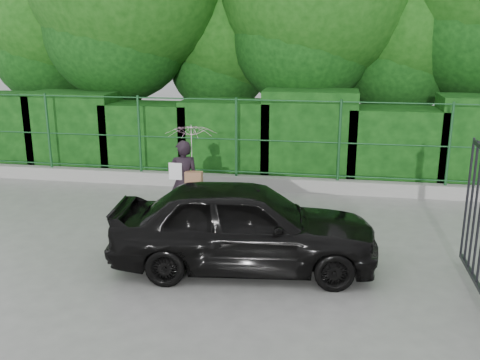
# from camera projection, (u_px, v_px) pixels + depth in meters

# --- Properties ---
(ground) EXTENTS (80.00, 80.00, 0.00)m
(ground) POSITION_uv_depth(u_px,v_px,m) (158.00, 268.00, 8.19)
(ground) COLOR gray
(kerb) EXTENTS (14.00, 0.25, 0.30)m
(kerb) POSITION_uv_depth(u_px,v_px,m) (219.00, 181.00, 12.43)
(kerb) COLOR #9E9E99
(kerb) RESTS_ON ground
(fence) EXTENTS (14.13, 0.06, 1.80)m
(fence) POSITION_uv_depth(u_px,v_px,m) (228.00, 137.00, 12.11)
(fence) COLOR #174721
(fence) RESTS_ON kerb
(hedge) EXTENTS (14.20, 1.20, 2.19)m
(hedge) POSITION_uv_depth(u_px,v_px,m) (230.00, 138.00, 13.14)
(hedge) COLOR black
(hedge) RESTS_ON ground
(woman) EXTENTS (0.95, 0.96, 1.85)m
(woman) POSITION_uv_depth(u_px,v_px,m) (189.00, 158.00, 9.98)
(woman) COLOR black
(woman) RESTS_ON ground
(car) EXTENTS (4.15, 2.04, 1.36)m
(car) POSITION_uv_depth(u_px,v_px,m) (244.00, 225.00, 8.06)
(car) COLOR black
(car) RESTS_ON ground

